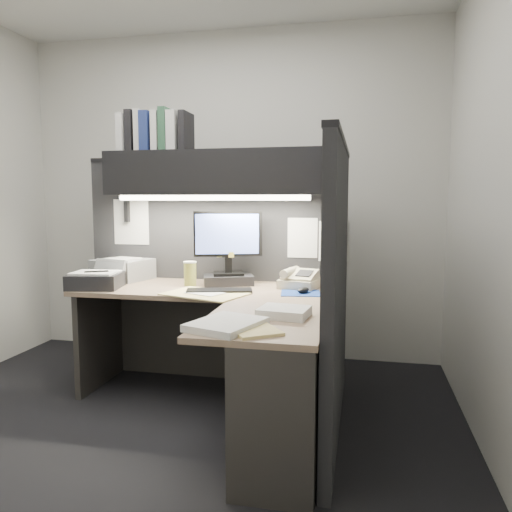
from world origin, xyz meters
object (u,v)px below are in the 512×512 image
printer (123,269)px  coffee_cup (190,274)px  desk (232,358)px  notebook_stack (96,281)px  keyboard (219,291)px  overhead_shelf (217,173)px  telephone (300,280)px  monitor (228,256)px

printer → coffee_cup: bearing=-0.6°
desk → notebook_stack: 1.17m
coffee_cup → notebook_stack: (-0.59, -0.22, -0.03)m
desk → keyboard: 0.55m
desk → coffee_cup: coffee_cup is taller
overhead_shelf → telephone: bearing=-5.1°
printer → notebook_stack: printer is taller
keyboard → coffee_cup: coffee_cup is taller
desk → telephone: 0.83m
overhead_shelf → monitor: size_ratio=3.05×
keyboard → monitor: bearing=78.6°
keyboard → printer: bearing=141.4°
printer → notebook_stack: 0.38m
desk → overhead_shelf: overhead_shelf is taller
telephone → monitor: bearing=-168.1°
keyboard → overhead_shelf: bearing=91.9°
telephone → printer: (-1.33, 0.08, 0.03)m
keyboard → coffee_cup: (-0.27, 0.20, 0.07)m
overhead_shelf → keyboard: 0.84m
telephone → notebook_stack: (-1.33, -0.30, 0.00)m
desk → telephone: bearing=67.8°
monitor → telephone: monitor is taller
overhead_shelf → monitor: 0.57m
monitor → keyboard: size_ratio=1.23×
overhead_shelf → keyboard: (0.11, -0.33, -0.76)m
monitor → printer: size_ratio=1.37×
coffee_cup → printer: coffee_cup is taller
desk → notebook_stack: size_ratio=5.18×
telephone → desk: bearing=-98.6°
desk → coffee_cup: size_ratio=10.79×
overhead_shelf → notebook_stack: (-0.75, -0.36, -0.72)m
desk → printer: size_ratio=4.56×
notebook_stack → overhead_shelf: bearing=25.6°
coffee_cup → printer: (-0.58, 0.16, -0.00)m
overhead_shelf → monitor: (0.08, -0.04, -0.57)m
overhead_shelf → keyboard: size_ratio=3.75×
monitor → coffee_cup: 0.29m
keyboard → notebook_stack: size_ratio=1.26×
monitor → printer: 0.84m
desk → notebook_stack: (-1.05, 0.39, 0.34)m
monitor → printer: (-0.83, 0.06, -0.13)m
coffee_cup → notebook_stack: coffee_cup is taller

